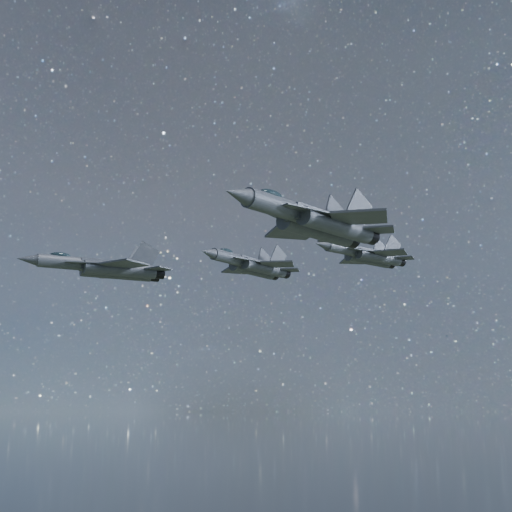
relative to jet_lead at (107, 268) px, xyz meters
name	(u,v)px	position (x,y,z in m)	size (l,w,h in m)	color
jet_lead	(107,268)	(0.00, 0.00, 0.00)	(16.52, 11.74, 4.20)	#343941
jet_left	(252,265)	(23.38, 10.46, 4.40)	(17.74, 11.62, 4.57)	#343941
jet_right	(316,221)	(11.19, -25.77, 0.54)	(18.91, 12.62, 4.80)	#343941
jet_slot	(367,255)	(35.34, -0.05, 5.00)	(16.61, 11.40, 4.17)	#343941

